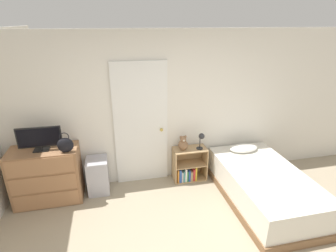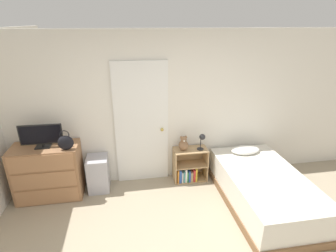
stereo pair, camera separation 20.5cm
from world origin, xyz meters
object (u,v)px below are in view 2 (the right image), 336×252
handbag (66,142)px  storage_bin (98,173)px  tv (41,135)px  teddy_bear (183,144)px  bookshelf (188,168)px  bed (263,189)px  dresser (49,172)px  desk_lamp (202,139)px

handbag → storage_bin: 0.83m
tv → teddy_bear: bearing=2.8°
storage_bin → tv: bearing=-174.6°
tv → bookshelf: (2.29, 0.10, -0.85)m
bed → bookshelf: bearing=139.6°
dresser → bed: size_ratio=0.50×
handbag → bookshelf: handbag is taller
handbag → storage_bin: bearing=29.7°
dresser → desk_lamp: desk_lamp is taller
dresser → teddy_bear: dresser is taller
teddy_bear → dresser: bearing=-177.5°
handbag → dresser: bearing=156.6°
dresser → bed: 3.35m
dresser → desk_lamp: 2.53m
dresser → tv: size_ratio=1.62×
tv → storage_bin: (0.75, 0.07, -0.78)m
dresser → bed: (3.27, -0.74, -0.18)m
dresser → handbag: bearing=-23.4°
bookshelf → bed: bearing=-40.4°
bed → storage_bin: bearing=162.4°
storage_bin → bed: (2.52, -0.80, -0.04)m
teddy_bear → bed: size_ratio=0.13×
desk_lamp → bed: size_ratio=0.15×
storage_bin → desk_lamp: bearing=-0.3°
dresser → storage_bin: size_ratio=1.68×
handbag → teddy_bear: (1.83, 0.25, -0.29)m
tv → storage_bin: 1.08m
dresser → handbag: 0.68m
desk_lamp → bed: 1.23m
tv → desk_lamp: tv is taller
bookshelf → teddy_bear: 0.49m
storage_bin → bed: 2.64m
handbag → bookshelf: (1.92, 0.25, -0.77)m
storage_bin → bookshelf: bearing=1.2°
storage_bin → bookshelf: (1.54, 0.03, -0.07)m
dresser → storage_bin: 0.76m
dresser → bookshelf: (2.29, 0.09, -0.21)m
tv → desk_lamp: (2.50, 0.06, -0.27)m
teddy_bear → desk_lamp: 0.33m
storage_bin → bookshelf: bookshelf is taller
bookshelf → dresser: bearing=-177.6°
desk_lamp → bed: (0.77, -0.79, -0.54)m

